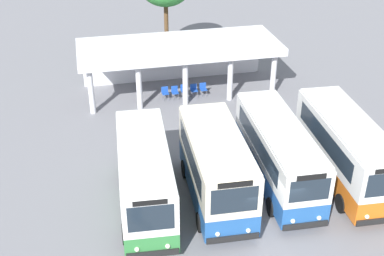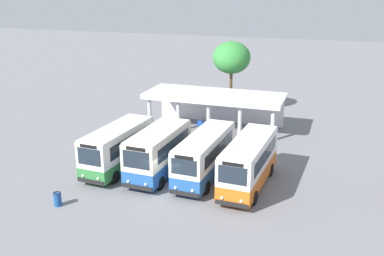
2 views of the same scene
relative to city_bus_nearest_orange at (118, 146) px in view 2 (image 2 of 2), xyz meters
name	(u,v)px [view 2 (image 2 of 2)]	position (x,y,z in m)	size (l,w,h in m)	color
ground_plane	(168,192)	(4.92, -2.47, -1.81)	(180.00, 180.00, 0.00)	slate
city_bus_nearest_orange	(118,146)	(0.00, 0.00, 0.00)	(2.67, 7.51, 3.28)	black
city_bus_second_in_row	(158,151)	(3.27, -0.09, 0.08)	(2.68, 6.92, 3.43)	black
city_bus_middle_cream	(205,154)	(6.54, 0.60, -0.03)	(2.48, 8.08, 3.22)	black
city_bus_fourth_amber	(249,161)	(9.81, 0.12, 0.04)	(2.63, 7.97, 3.36)	black
terminal_canopy	(216,101)	(3.96, 12.56, 0.76)	(13.09, 5.02, 3.40)	silver
waiting_chair_end_by_column	(199,124)	(2.79, 11.02, -1.29)	(0.46, 0.46, 0.86)	slate
waiting_chair_second_from_end	(206,125)	(3.44, 10.98, -1.29)	(0.46, 0.46, 0.86)	slate
waiting_chair_middle_seat	(213,125)	(4.08, 11.11, -1.29)	(0.46, 0.46, 0.86)	slate
waiting_chair_fourth_seat	(219,126)	(4.73, 11.04, -1.29)	(0.46, 0.46, 0.86)	slate
waiting_chair_fifth_seat	(226,127)	(5.37, 11.07, -1.29)	(0.46, 0.46, 0.86)	slate
roadside_tree_behind_canopy	(232,58)	(4.12, 17.75, 4.10)	(3.94, 3.94, 7.62)	brown
litter_bin_apron	(58,199)	(-0.92, -6.48, -1.35)	(0.49, 0.49, 0.90)	#19478C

